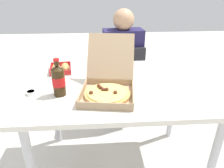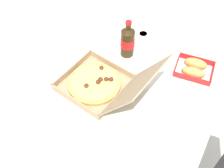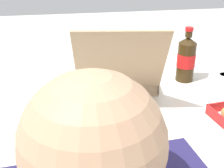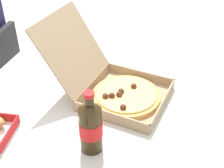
{
  "view_description": "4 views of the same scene",
  "coord_description": "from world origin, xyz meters",
  "px_view_note": "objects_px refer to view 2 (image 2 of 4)",
  "views": [
    {
      "loc": [
        -0.13,
        -1.23,
        1.35
      ],
      "look_at": [
        -0.06,
        -0.08,
        0.79
      ],
      "focal_mm": 33.59,
      "sensor_mm": 36.0,
      "label": 1
    },
    {
      "loc": [
        0.65,
        0.34,
        1.89
      ],
      "look_at": [
        -0.09,
        -0.07,
        0.82
      ],
      "focal_mm": 46.07,
      "sensor_mm": 36.0,
      "label": 2
    },
    {
      "loc": [
        0.13,
        0.98,
        1.29
      ],
      "look_at": [
        -0.05,
        -0.06,
        0.79
      ],
      "focal_mm": 49.46,
      "sensor_mm": 36.0,
      "label": 3
    },
    {
      "loc": [
        -1.01,
        -0.39,
        1.5
      ],
      "look_at": [
        -0.08,
        -0.11,
        0.81
      ],
      "focal_mm": 49.31,
      "sensor_mm": 36.0,
      "label": 4
    }
  ],
  "objects_px": {
    "bread_side_box": "(194,68)",
    "cola_bottle": "(128,41)",
    "pizza_box_open": "(101,84)",
    "dipping_sauce_cup": "(143,35)",
    "paper_menu": "(36,165)"
  },
  "relations": [
    {
      "from": "bread_side_box",
      "to": "paper_menu",
      "type": "height_order",
      "value": "bread_side_box"
    },
    {
      "from": "paper_menu",
      "to": "bread_side_box",
      "type": "bearing_deg",
      "value": 179.02
    },
    {
      "from": "pizza_box_open",
      "to": "cola_bottle",
      "type": "distance_m",
      "value": 0.29
    },
    {
      "from": "pizza_box_open",
      "to": "bread_side_box",
      "type": "distance_m",
      "value": 0.5
    },
    {
      "from": "cola_bottle",
      "to": "paper_menu",
      "type": "bearing_deg",
      "value": -2.91
    },
    {
      "from": "paper_menu",
      "to": "pizza_box_open",
      "type": "bearing_deg",
      "value": -158.88
    },
    {
      "from": "pizza_box_open",
      "to": "bread_side_box",
      "type": "height_order",
      "value": "pizza_box_open"
    },
    {
      "from": "pizza_box_open",
      "to": "cola_bottle",
      "type": "height_order",
      "value": "pizza_box_open"
    },
    {
      "from": "pizza_box_open",
      "to": "bread_side_box",
      "type": "bearing_deg",
      "value": 132.2
    },
    {
      "from": "bread_side_box",
      "to": "dipping_sauce_cup",
      "type": "relative_size",
      "value": 3.71
    },
    {
      "from": "bread_side_box",
      "to": "dipping_sauce_cup",
      "type": "xyz_separation_m",
      "value": [
        -0.12,
        -0.35,
        -0.01
      ]
    },
    {
      "from": "pizza_box_open",
      "to": "dipping_sauce_cup",
      "type": "distance_m",
      "value": 0.46
    },
    {
      "from": "bread_side_box",
      "to": "cola_bottle",
      "type": "xyz_separation_m",
      "value": [
        0.05,
        -0.37,
        0.07
      ]
    },
    {
      "from": "bread_side_box",
      "to": "cola_bottle",
      "type": "bearing_deg",
      "value": -82.13
    },
    {
      "from": "bread_side_box",
      "to": "cola_bottle",
      "type": "height_order",
      "value": "cola_bottle"
    }
  ]
}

